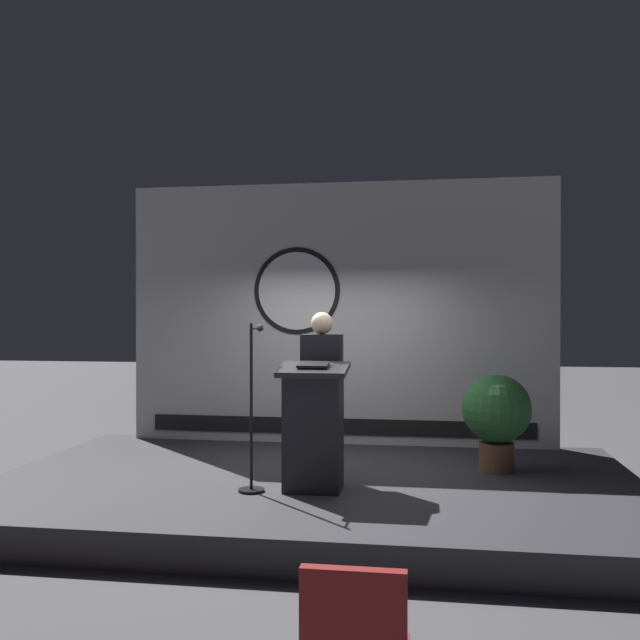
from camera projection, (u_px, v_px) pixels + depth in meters
name	position (u px, v px, depth m)	size (l,w,h in m)	color
ground_plane	(315.00, 506.00, 7.06)	(40.00, 40.00, 0.00)	#4C4C51
stage_platform	(315.00, 491.00, 7.06)	(6.40, 4.00, 0.30)	#333338
banner_display	(338.00, 314.00, 8.87)	(5.36, 0.12, 3.29)	silver
podium	(313.00, 427.00, 6.51)	(0.64, 0.50, 1.19)	#26262B
speaker_person	(322.00, 393.00, 6.98)	(0.40, 0.26, 1.65)	black
microphone_stand	(253.00, 432.00, 6.49)	(0.24, 0.50, 1.55)	black
potted_plant	(497.00, 413.00, 7.28)	(0.71, 0.71, 1.01)	brown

